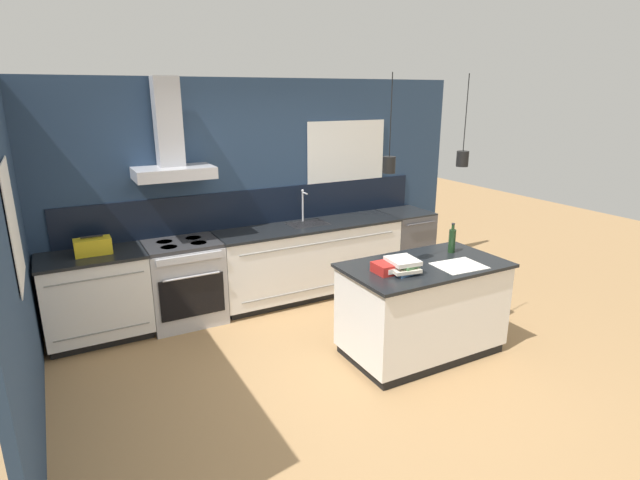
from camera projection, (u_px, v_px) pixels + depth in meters
name	position (u px, v px, depth m)	size (l,w,h in m)	color
ground_plane	(341.00, 369.00, 4.59)	(16.00, 16.00, 0.00)	#A87F51
wall_back	(251.00, 188.00, 5.86)	(5.60, 2.20, 2.60)	navy
wall_left	(13.00, 252.00, 3.69)	(0.08, 3.80, 2.60)	navy
counter_run_left	(97.00, 297.00, 5.03)	(1.01, 0.64, 0.91)	black
counter_run_sink	(310.00, 260.00, 6.14)	(2.31, 0.64, 1.31)	black
oven_range	(185.00, 282.00, 5.43)	(0.78, 0.66, 0.91)	#B5B5BA
dishwasher	(404.00, 244.00, 6.80)	(0.59, 0.65, 0.91)	#4C4C51
kitchen_island	(422.00, 308.00, 4.76)	(1.53, 0.86, 0.91)	black
bottle_on_island	(452.00, 240.00, 4.94)	(0.07, 0.07, 0.30)	#193319
book_stack	(402.00, 265.00, 4.42)	(0.29, 0.35, 0.12)	#335684
red_supply_box	(388.00, 267.00, 4.41)	(0.25, 0.21, 0.09)	red
paper_pile	(459.00, 266.00, 4.58)	(0.45, 0.38, 0.01)	silver
yellow_toolbox	(93.00, 246.00, 4.89)	(0.34, 0.18, 0.19)	gold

